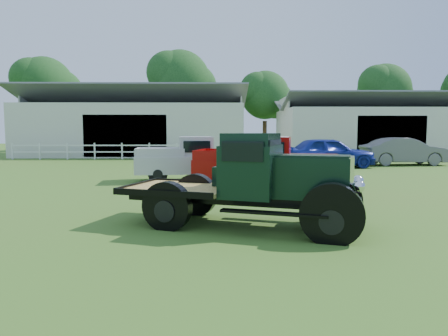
{
  "coord_description": "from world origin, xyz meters",
  "views": [
    {
      "loc": [
        0.04,
        -9.35,
        2.01
      ],
      "look_at": [
        0.2,
        1.2,
        1.05
      ],
      "focal_mm": 32.0,
      "sensor_mm": 36.0,
      "label": 1
    }
  ],
  "objects_px": {
    "red_pickup": "(266,163)",
    "white_pickup": "(194,159)",
    "vintage_flatbed": "(247,180)",
    "misc_car_grey": "(404,151)",
    "misc_car_blue": "(329,152)"
  },
  "relations": [
    {
      "from": "red_pickup",
      "to": "misc_car_blue",
      "type": "relative_size",
      "value": 1.01
    },
    {
      "from": "vintage_flatbed",
      "to": "red_pickup",
      "type": "distance_m",
      "value": 5.56
    },
    {
      "from": "vintage_flatbed",
      "to": "white_pickup",
      "type": "xyz_separation_m",
      "value": [
        -1.62,
        7.98,
        -0.1
      ]
    },
    {
      "from": "misc_car_blue",
      "to": "misc_car_grey",
      "type": "height_order",
      "value": "misc_car_blue"
    },
    {
      "from": "red_pickup",
      "to": "white_pickup",
      "type": "xyz_separation_m",
      "value": [
        -2.69,
        2.53,
        -0.04
      ]
    },
    {
      "from": "vintage_flatbed",
      "to": "red_pickup",
      "type": "height_order",
      "value": "vintage_flatbed"
    },
    {
      "from": "misc_car_grey",
      "to": "red_pickup",
      "type": "bearing_deg",
      "value": 133.73
    },
    {
      "from": "white_pickup",
      "to": "misc_car_blue",
      "type": "bearing_deg",
      "value": 33.56
    },
    {
      "from": "vintage_flatbed",
      "to": "misc_car_grey",
      "type": "height_order",
      "value": "vintage_flatbed"
    },
    {
      "from": "misc_car_grey",
      "to": "vintage_flatbed",
      "type": "bearing_deg",
      "value": 142.78
    },
    {
      "from": "white_pickup",
      "to": "misc_car_grey",
      "type": "xyz_separation_m",
      "value": [
        12.27,
        7.61,
        -0.06
      ]
    },
    {
      "from": "white_pickup",
      "to": "vintage_flatbed",
      "type": "bearing_deg",
      "value": -84.43
    },
    {
      "from": "misc_car_blue",
      "to": "vintage_flatbed",
      "type": "bearing_deg",
      "value": 151.39
    },
    {
      "from": "white_pickup",
      "to": "misc_car_blue",
      "type": "relative_size",
      "value": 0.96
    },
    {
      "from": "vintage_flatbed",
      "to": "white_pickup",
      "type": "relative_size",
      "value": 1.03
    }
  ]
}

